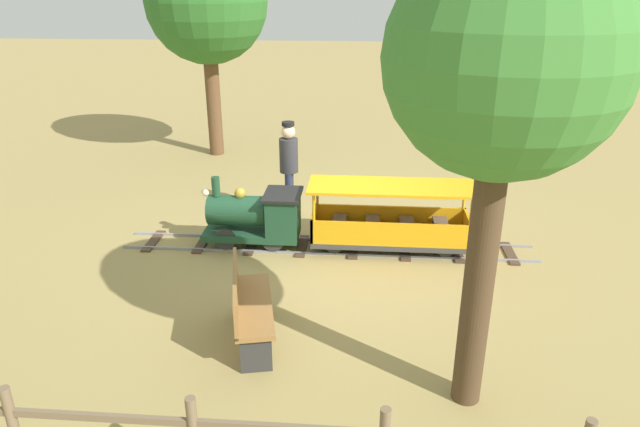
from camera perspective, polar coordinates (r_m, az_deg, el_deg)
ground_plane at (r=8.47m, az=2.35°, el=-3.51°), size 60.00×60.00×0.00m
track at (r=8.48m, az=0.76°, el=-3.36°), size 0.72×6.05×0.04m
locomotive at (r=8.41m, az=-6.29°, el=-0.22°), size 0.68×1.44×1.03m
passenger_car at (r=8.30m, az=6.98°, el=-1.03°), size 0.78×2.35×0.97m
conductor_person at (r=9.24m, az=-3.13°, el=5.11°), size 0.30×0.30×1.62m
park_bench at (r=6.32m, az=-7.13°, el=-9.15°), size 1.36×0.67×0.82m
oak_tree_near at (r=4.63m, az=17.99°, el=13.90°), size 1.87×1.87×4.09m
oak_tree_far at (r=12.78m, az=-11.26°, el=19.93°), size 2.54×2.54×4.53m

